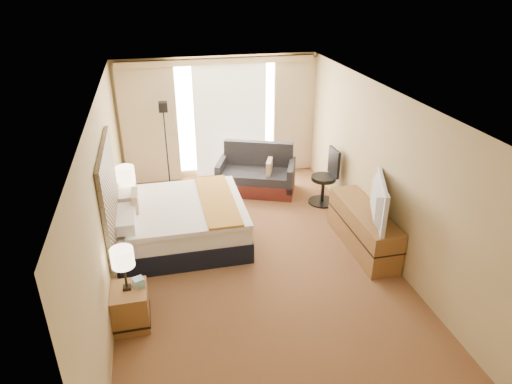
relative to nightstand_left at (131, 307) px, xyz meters
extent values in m
cube|color=#591E19|center=(1.87, 1.05, -0.28)|extent=(4.20, 7.00, 0.02)
cube|color=silver|center=(1.87, 1.05, 2.33)|extent=(4.20, 7.00, 0.02)
cube|color=tan|center=(1.87, 4.55, 1.02)|extent=(4.20, 0.02, 2.60)
cube|color=tan|center=(1.87, -2.45, 1.02)|extent=(4.20, 0.02, 2.60)
cube|color=tan|center=(-0.23, 1.05, 1.02)|extent=(0.02, 7.00, 2.60)
cube|color=tan|center=(3.97, 1.05, 1.02)|extent=(0.02, 7.00, 2.60)
cube|color=black|center=(-0.19, 1.25, 1.01)|extent=(0.06, 1.85, 1.50)
cube|color=brown|center=(0.00, 0.00, 0.00)|extent=(0.45, 0.52, 0.55)
cube|color=brown|center=(0.00, 2.50, 0.00)|extent=(0.45, 0.52, 0.55)
cube|color=brown|center=(3.70, 1.05, 0.07)|extent=(0.50, 1.80, 0.70)
cube|color=white|center=(2.12, 4.52, 1.04)|extent=(2.30, 0.02, 2.30)
cube|color=#CAAE8E|center=(0.42, 4.43, 0.99)|extent=(1.15, 0.09, 2.50)
cube|color=#CAAE8E|center=(3.52, 4.43, 0.99)|extent=(0.90, 0.09, 2.50)
cube|color=white|center=(2.12, 4.48, 0.99)|extent=(1.55, 0.04, 2.50)
cube|color=tan|center=(1.87, 4.39, 2.25)|extent=(4.00, 0.16, 0.12)
cube|color=black|center=(0.82, 1.90, -0.10)|extent=(2.06, 1.86, 0.34)
cube|color=white|center=(0.82, 1.90, 0.22)|extent=(2.01, 1.81, 0.29)
cube|color=white|center=(0.90, 1.90, 0.39)|extent=(1.88, 1.88, 0.07)
cube|color=#B38629|center=(1.43, 1.90, 0.44)|extent=(0.54, 1.88, 0.04)
cube|color=white|center=(-0.03, 1.45, 0.51)|extent=(0.27, 0.76, 0.18)
cube|color=white|center=(-0.03, 2.35, 0.51)|extent=(0.27, 0.76, 0.18)
cube|color=beige|center=(0.10, 1.90, 0.55)|extent=(0.10, 0.41, 0.35)
cube|color=#561F18|center=(2.46, 3.50, -0.14)|extent=(1.75, 1.35, 0.28)
cube|color=#2A292E|center=(2.44, 3.45, 0.09)|extent=(1.59, 1.15, 0.18)
cube|color=#2A292E|center=(2.58, 3.81, 0.39)|extent=(1.40, 0.68, 0.61)
cube|color=#2A292E|center=(1.79, 3.77, 0.12)|extent=(0.41, 0.82, 0.50)
cube|color=#2A292E|center=(3.13, 3.24, 0.12)|extent=(0.41, 0.82, 0.50)
cube|color=beige|center=(2.70, 3.35, 0.28)|extent=(0.23, 0.39, 0.36)
cube|color=black|center=(0.72, 4.05, -0.26)|extent=(0.23, 0.23, 0.03)
cylinder|color=black|center=(0.72, 4.05, 0.58)|extent=(0.03, 0.03, 1.65)
cube|color=black|center=(0.72, 4.05, 1.48)|extent=(0.17, 0.17, 0.19)
cylinder|color=black|center=(3.62, 2.70, -0.26)|extent=(0.54, 0.54, 0.03)
cylinder|color=black|center=(3.62, 2.70, 0.01)|extent=(0.06, 0.06, 0.49)
cylinder|color=black|center=(3.62, 2.70, 0.25)|extent=(0.48, 0.48, 0.08)
cube|color=black|center=(3.81, 2.71, 0.57)|extent=(0.08, 0.43, 0.54)
cube|color=black|center=(-0.01, 0.03, 0.30)|extent=(0.10, 0.10, 0.04)
cylinder|color=black|center=(-0.01, 0.03, 0.49)|extent=(0.03, 0.03, 0.35)
cylinder|color=#FFE8BF|center=(-0.01, 0.03, 0.75)|extent=(0.28, 0.28, 0.24)
cube|color=black|center=(-0.04, 2.51, 0.30)|extent=(0.11, 0.11, 0.04)
cylinder|color=black|center=(-0.04, 2.51, 0.51)|extent=(0.03, 0.03, 0.38)
cylinder|color=#FFE8BF|center=(-0.04, 2.51, 0.79)|extent=(0.31, 0.31, 0.26)
cube|color=#84B5CD|center=(0.13, 0.05, 0.33)|extent=(0.16, 0.16, 0.12)
cube|color=black|center=(0.14, 2.50, 0.31)|extent=(0.21, 0.17, 0.08)
imported|color=black|center=(3.65, 0.75, 0.76)|extent=(0.56, 1.13, 0.66)
camera|label=1|loc=(0.54, -4.84, 3.92)|focal=32.00mm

